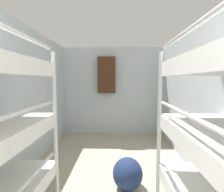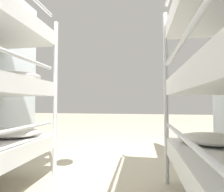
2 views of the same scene
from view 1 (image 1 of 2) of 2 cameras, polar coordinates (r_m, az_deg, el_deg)
The scene contains 5 objects.
wall_left at distance 2.51m, azimuth -32.27°, elevation -1.94°, with size 0.06×4.98×2.21m.
wall_right at distance 2.38m, azimuth 31.01°, elevation -2.21°, with size 0.06×4.98×2.21m.
wall_back at distance 4.53m, azimuth 0.26°, elevation 1.69°, with size 2.62×0.06×2.21m.
duffel_bag at distance 2.45m, azimuth 5.12°, elevation -23.84°, with size 0.38×0.46×0.38m.
hanging_coat at distance 4.38m, azimuth -1.78°, elevation 6.87°, with size 0.44×0.12×0.90m.
Camera 1 is at (0.12, 0.37, 1.38)m, focal length 28.00 mm.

